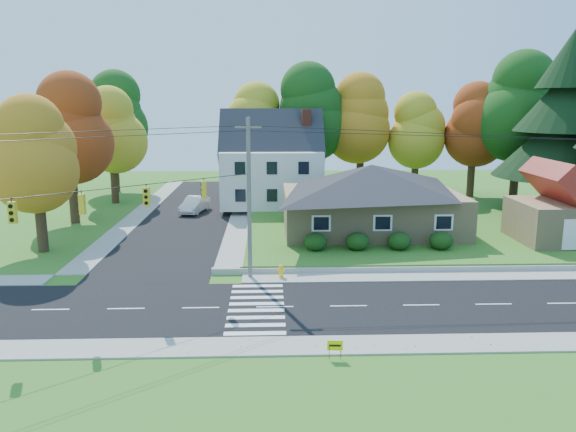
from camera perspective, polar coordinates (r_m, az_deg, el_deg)
name	(u,v)px	position (r m, az deg, el deg)	size (l,w,h in m)	color
ground	(275,307)	(30.75, -1.34, -9.24)	(120.00, 120.00, 0.00)	#3D7923
road_main	(275,307)	(30.74, -1.34, -9.22)	(90.00, 8.00, 0.02)	black
road_cross	(191,213)	(56.34, -9.80, 0.29)	(8.00, 44.00, 0.02)	black
sidewalk_north	(274,278)	(35.45, -1.43, -6.29)	(90.00, 2.00, 0.08)	#9C9A90
sidewalk_south	(276,346)	(26.12, -1.21, -13.08)	(90.00, 2.00, 0.08)	#9C9A90
lawn	(414,220)	(52.56, 12.72, -0.38)	(30.00, 30.00, 0.50)	#3D7923
ranch_house	(371,197)	(46.12, 8.41, 1.93)	(14.60, 10.60, 5.40)	tan
colonial_house	(272,165)	(57.08, -1.63, 5.25)	(10.40, 8.40, 9.60)	silver
garage	(565,210)	(47.11, 26.30, 0.52)	(7.30, 6.30, 4.60)	tan
hedge_row	(378,241)	(40.51, 9.18, -2.53)	(10.70, 1.70, 1.27)	#163A10
traffic_infrastructure	(271,209)	(30.63, -1.69, 0.70)	(38.10, 10.66, 10.00)	#666059
tree_lot_0	(253,125)	(62.80, -3.57, 9.23)	(6.72, 6.72, 12.51)	#3F2A19
tree_lot_1	(308,113)	(61.88, 2.04, 10.42)	(7.84, 7.84, 14.60)	#3F2A19
tree_lot_2	(361,119)	(63.58, 7.46, 9.77)	(7.28, 7.28, 13.56)	#3F2A19
tree_lot_3	(417,131)	(63.91, 12.95, 8.42)	(6.16, 6.16, 11.47)	#3F2A19
tree_lot_4	(474,125)	(64.73, 18.40, 8.74)	(6.72, 6.72, 12.51)	#3F2A19
tree_lot_5	(520,107)	(64.33, 22.53, 10.18)	(8.40, 8.40, 15.64)	#3F2A19
conifer_east_a	(569,118)	(57.60, 26.65, 8.89)	(12.80, 12.80, 16.96)	#3F2A19
tree_west_0	(35,155)	(44.19, -24.32, 5.69)	(6.16, 6.16, 11.47)	#3F2A19
tree_west_1	(68,129)	(53.79, -21.42, 8.21)	(7.28, 7.28, 13.56)	#3F2A19
tree_west_2	(111,131)	(63.06, -17.52, 8.27)	(6.72, 6.72, 12.51)	#3F2A19
tree_west_3	(112,116)	(71.25, -17.44, 9.66)	(7.84, 7.84, 14.60)	#3F2A19
white_car	(195,205)	(56.43, -9.48, 1.15)	(1.68, 4.83, 1.59)	silver
fire_hydrant	(281,272)	(35.33, -0.70, -5.70)	(0.50, 0.39, 0.88)	yellow
yard_sign	(335,346)	(24.89, 4.80, -13.00)	(0.68, 0.08, 0.84)	black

